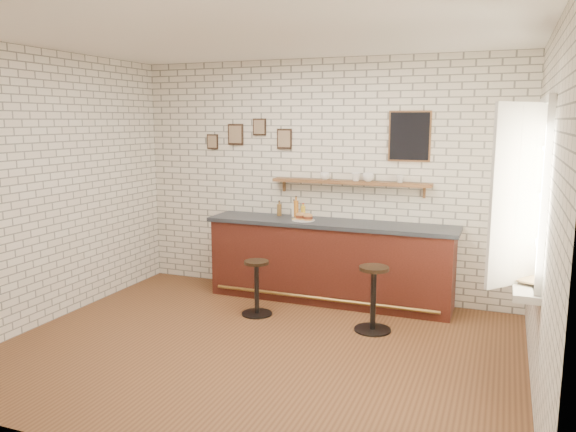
% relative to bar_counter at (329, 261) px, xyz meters
% --- Properties ---
extents(ground, '(5.00, 5.00, 0.00)m').
position_rel_bar_counter_xyz_m(ground, '(-0.21, -1.70, -0.51)').
color(ground, brown).
rests_on(ground, ground).
extents(bar_counter, '(3.10, 0.65, 1.01)m').
position_rel_bar_counter_xyz_m(bar_counter, '(0.00, 0.00, 0.00)').
color(bar_counter, '#4B1B14').
rests_on(bar_counter, ground).
extents(sandwich_plate, '(0.28, 0.28, 0.01)m').
position_rel_bar_counter_xyz_m(sandwich_plate, '(-0.33, -0.05, 0.51)').
color(sandwich_plate, white).
rests_on(sandwich_plate, bar_counter).
extents(ciabatta_sandwich, '(0.26, 0.19, 0.08)m').
position_rel_bar_counter_xyz_m(ciabatta_sandwich, '(-0.32, -0.05, 0.56)').
color(ciabatta_sandwich, '#BA854C').
rests_on(ciabatta_sandwich, sandwich_plate).
extents(potato_chips, '(0.26, 0.18, 0.00)m').
position_rel_bar_counter_xyz_m(potato_chips, '(-0.35, -0.06, 0.52)').
color(potato_chips, gold).
rests_on(potato_chips, sandwich_plate).
extents(bitters_bottle_brown, '(0.06, 0.06, 0.20)m').
position_rel_bar_counter_xyz_m(bitters_bottle_brown, '(-0.74, 0.17, 0.58)').
color(bitters_bottle_brown, brown).
rests_on(bitters_bottle_brown, bar_counter).
extents(bitters_bottle_white, '(0.06, 0.06, 0.22)m').
position_rel_bar_counter_xyz_m(bitters_bottle_white, '(-0.54, 0.17, 0.59)').
color(bitters_bottle_white, silver).
rests_on(bitters_bottle_white, bar_counter).
extents(bitters_bottle_amber, '(0.06, 0.06, 0.27)m').
position_rel_bar_counter_xyz_m(bitters_bottle_amber, '(-0.51, 0.17, 0.61)').
color(bitters_bottle_amber, '#AF631C').
rests_on(bitters_bottle_amber, bar_counter).
extents(condiment_bottle_yellow, '(0.06, 0.06, 0.18)m').
position_rel_bar_counter_xyz_m(condiment_bottle_yellow, '(-0.41, 0.17, 0.58)').
color(condiment_bottle_yellow, gold).
rests_on(condiment_bottle_yellow, bar_counter).
extents(bar_stool_left, '(0.36, 0.36, 0.64)m').
position_rel_bar_counter_xyz_m(bar_stool_left, '(-0.63, -0.80, -0.16)').
color(bar_stool_left, black).
rests_on(bar_stool_left, ground).
extents(bar_stool_right, '(0.42, 0.42, 0.71)m').
position_rel_bar_counter_xyz_m(bar_stool_right, '(0.74, -0.81, -0.13)').
color(bar_stool_right, black).
rests_on(bar_stool_right, ground).
extents(wall_shelf, '(2.00, 0.18, 0.18)m').
position_rel_bar_counter_xyz_m(wall_shelf, '(0.19, 0.20, 0.97)').
color(wall_shelf, brown).
rests_on(wall_shelf, ground).
extents(shelf_cup_a, '(0.16, 0.16, 0.09)m').
position_rel_bar_counter_xyz_m(shelf_cup_a, '(-0.13, 0.20, 1.04)').
color(shelf_cup_a, white).
rests_on(shelf_cup_a, wall_shelf).
extents(shelf_cup_b, '(0.14, 0.14, 0.10)m').
position_rel_bar_counter_xyz_m(shelf_cup_b, '(0.27, 0.20, 1.04)').
color(shelf_cup_b, white).
rests_on(shelf_cup_b, wall_shelf).
extents(shelf_cup_c, '(0.18, 0.18, 0.11)m').
position_rel_bar_counter_xyz_m(shelf_cup_c, '(0.42, 0.20, 1.05)').
color(shelf_cup_c, white).
rests_on(shelf_cup_c, wall_shelf).
extents(shelf_cup_d, '(0.10, 0.10, 0.09)m').
position_rel_bar_counter_xyz_m(shelf_cup_d, '(0.81, 0.20, 1.04)').
color(shelf_cup_d, white).
rests_on(shelf_cup_d, wall_shelf).
extents(back_wall_decor, '(2.96, 0.02, 0.56)m').
position_rel_bar_counter_xyz_m(back_wall_decor, '(0.01, 0.28, 1.54)').
color(back_wall_decor, black).
rests_on(back_wall_decor, ground).
extents(window_sill, '(0.20, 1.35, 0.06)m').
position_rel_bar_counter_xyz_m(window_sill, '(2.19, -1.40, 0.39)').
color(window_sill, white).
rests_on(window_sill, ground).
extents(casement_window, '(0.40, 1.30, 1.56)m').
position_rel_bar_counter_xyz_m(casement_window, '(2.14, -1.40, 1.14)').
color(casement_window, white).
rests_on(casement_window, ground).
extents(book_lower, '(0.25, 0.28, 0.02)m').
position_rel_bar_counter_xyz_m(book_lower, '(2.17, -1.64, 0.43)').
color(book_lower, tan).
rests_on(book_lower, window_sill).
extents(book_upper, '(0.26, 0.29, 0.02)m').
position_rel_bar_counter_xyz_m(book_upper, '(2.17, -1.65, 0.45)').
color(book_upper, tan).
rests_on(book_upper, book_lower).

